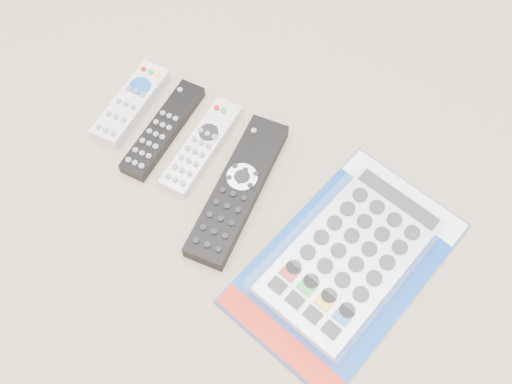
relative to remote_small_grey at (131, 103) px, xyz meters
The scene contains 5 objects.
remote_small_grey is the anchor object (origin of this frame).
remote_slim_black 0.08m from the remote_small_grey, 10.61° to the right, with size 0.06×0.19×0.02m.
remote_silver_dvd 0.14m from the remote_small_grey, ahead, with size 0.06×0.18×0.02m.
remote_large_black 0.24m from the remote_small_grey, 10.92° to the right, with size 0.10×0.26×0.03m.
jumbo_remote_packaged 0.43m from the remote_small_grey, ahead, with size 0.26×0.36×0.04m.
Camera 1 is at (0.27, -0.34, 0.75)m, focal length 40.00 mm.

